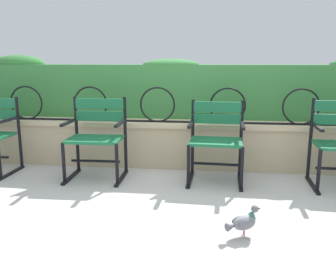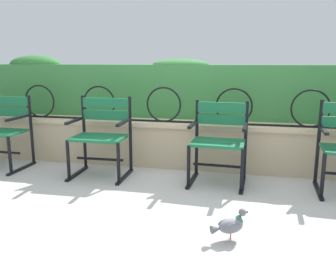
# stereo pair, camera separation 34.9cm
# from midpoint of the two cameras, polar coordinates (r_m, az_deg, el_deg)

# --- Properties ---
(ground_plane) EXTENTS (60.00, 60.00, 0.00)m
(ground_plane) POSITION_cam_midpoint_polar(r_m,az_deg,el_deg) (3.52, -3.13, -9.27)
(ground_plane) COLOR #B7B5AF
(stone_wall) EXTENTS (8.57, 0.41, 0.55)m
(stone_wall) POSITION_cam_midpoint_polar(r_m,az_deg,el_deg) (4.30, -1.11, -1.47)
(stone_wall) COLOR tan
(stone_wall) RESTS_ON ground
(iron_arch_fence) EXTENTS (8.01, 0.02, 0.42)m
(iron_arch_fence) POSITION_cam_midpoint_polar(r_m,az_deg,el_deg) (4.17, -3.76, 4.47)
(iron_arch_fence) COLOR black
(iron_arch_fence) RESTS_ON stone_wall
(hedge_row) EXTENTS (8.40, 0.53, 0.79)m
(hedge_row) POSITION_cam_midpoint_polar(r_m,az_deg,el_deg) (4.63, -0.34, 7.39)
(hedge_row) COLOR #387A3D
(hedge_row) RESTS_ON stone_wall
(park_chair_centre_left) EXTENTS (0.62, 0.53, 0.88)m
(park_chair_centre_left) POSITION_cam_midpoint_polar(r_m,az_deg,el_deg) (3.96, -13.94, -0.17)
(park_chair_centre_left) COLOR #19663D
(park_chair_centre_left) RESTS_ON ground
(park_chair_centre_right) EXTENTS (0.59, 0.54, 0.85)m
(park_chair_centre_right) POSITION_cam_midpoint_polar(r_m,az_deg,el_deg) (3.75, 5.17, -0.67)
(park_chair_centre_right) COLOR #19663D
(park_chair_centre_right) RESTS_ON ground
(pigeon_far_side) EXTENTS (0.26, 0.20, 0.22)m
(pigeon_far_side) POSITION_cam_midpoint_polar(r_m,az_deg,el_deg) (2.68, 8.44, -13.86)
(pigeon_far_side) COLOR gray
(pigeon_far_side) RESTS_ON ground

